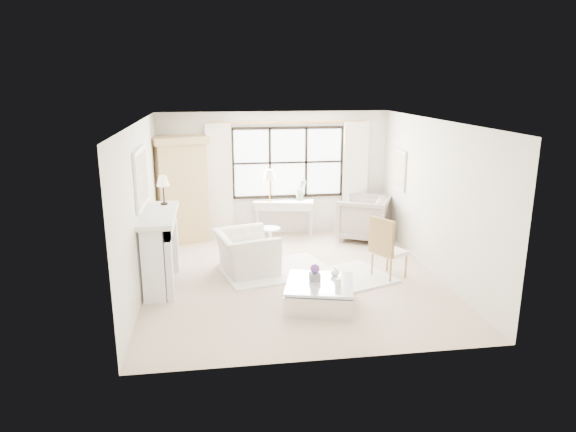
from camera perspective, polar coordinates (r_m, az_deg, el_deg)
name	(u,v)px	position (r m, az deg, el deg)	size (l,w,h in m)	color
floor	(294,278)	(9.04, 0.63, -6.85)	(5.50, 5.50, 0.00)	#C6AC93
ceiling	(294,121)	(8.42, 0.68, 10.47)	(5.50, 5.50, 0.00)	white
wall_back	(274,174)	(11.30, -1.52, 4.70)	(5.00, 5.00, 0.00)	silver
wall_front	(330,257)	(6.04, 4.73, -4.52)	(5.00, 5.00, 0.00)	beige
wall_left	(141,208)	(8.61, -16.01, 0.88)	(5.50, 5.50, 0.00)	beige
wall_right	(435,198)	(9.34, 15.99, 1.95)	(5.50, 5.50, 0.00)	beige
window_pane	(288,162)	(11.28, 0.00, 5.98)	(2.40, 0.02, 1.50)	white
window_frame	(288,162)	(11.27, 0.01, 5.97)	(2.50, 0.04, 1.50)	black
curtain_rod	(288,122)	(11.12, 0.05, 10.36)	(0.04, 0.04, 3.30)	#B7833F
curtain_left	(220,181)	(11.15, -7.61, 3.83)	(0.55, 0.10, 2.47)	white
curtain_right	(355,178)	(11.57, 7.45, 4.25)	(0.55, 0.10, 2.47)	white
fireplace	(158,248)	(8.78, -14.22, -3.51)	(0.58, 1.66, 1.26)	silver
mirror_frame	(141,178)	(8.51, -16.04, 4.09)	(0.05, 1.15, 0.95)	white
mirror_glass	(143,178)	(8.51, -15.84, 4.10)	(0.02, 1.00, 0.80)	silver
art_frame	(399,170)	(10.84, 12.28, 5.00)	(0.04, 0.62, 0.82)	silver
art_canvas	(399,170)	(10.83, 12.18, 5.00)	(0.01, 0.52, 0.72)	beige
mantel_lamp	(163,182)	(9.06, -13.74, 3.68)	(0.22, 0.22, 0.51)	black
armoire	(180,189)	(10.96, -11.87, 2.95)	(1.29, 1.05, 2.24)	tan
console_table	(283,218)	(11.30, -0.50, -0.23)	(1.37, 0.71, 0.80)	silver
console_lamp	(269,176)	(11.05, -2.07, 4.50)	(0.28, 0.28, 0.69)	#A67C39
orchid_plant	(301,190)	(11.22, 1.44, 2.95)	(0.25, 0.20, 0.45)	#5E7C53
side_table	(270,236)	(10.23, -1.99, -2.27)	(0.40, 0.40, 0.51)	white
rug_left	(276,270)	(9.33, -1.38, -6.03)	(1.85, 1.31, 0.03)	white
rug_right	(342,278)	(9.01, 6.06, -6.92)	(1.61, 1.21, 0.03)	white
club_armchair	(246,252)	(9.23, -4.67, -4.04)	(1.12, 0.97, 0.73)	silver
wingback_chair	(363,218)	(11.17, 8.37, -0.22)	(1.00, 1.03, 0.94)	gray
french_chair	(388,260)	(9.12, 11.07, -4.87)	(0.66, 0.66, 1.08)	#9E7942
coffee_table	(320,295)	(7.92, 3.53, -8.70)	(1.22, 1.22, 0.38)	silver
planter_box	(315,277)	(7.90, 3.00, -6.75)	(0.16, 0.16, 0.12)	slate
planter_flowers	(315,269)	(7.86, 3.01, -5.86)	(0.14, 0.14, 0.14)	#5C317C
pillar_candle	(338,282)	(7.72, 5.59, -7.35)	(0.09, 0.09, 0.12)	white
coffee_vase	(335,271)	(8.09, 5.24, -6.16)	(0.14, 0.14, 0.14)	silver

